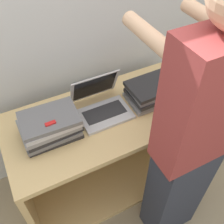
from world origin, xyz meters
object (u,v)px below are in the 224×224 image
Objects in this scene: laptop_open at (102,105)px; laptop_stack_right at (153,91)px; person at (190,145)px; laptop_stack_left at (50,126)px.

laptop_stack_right is (0.36, -0.06, 0.02)m from laptop_open.
laptop_stack_right is 0.19× the size of person.
laptop_open is 0.36m from laptop_stack_right.
laptop_stack_left is (-0.36, -0.05, 0.03)m from laptop_open.
laptop_stack_right is (0.71, -0.00, -0.01)m from laptop_stack_left.
laptop_stack_left is at bearing -171.93° from laptop_open.
person is (0.60, -0.51, 0.06)m from laptop_stack_left.
person reaches higher than laptop_stack_left.
person is (0.25, -0.56, 0.09)m from laptop_open.
laptop_open is 0.95× the size of laptop_stack_right.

